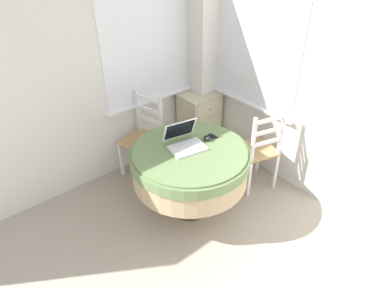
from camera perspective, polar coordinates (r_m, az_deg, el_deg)
The scene contains 8 objects.
corner_room_shell at distance 3.00m, azimuth 6.22°, elevation 8.67°, with size 4.22×5.20×2.55m.
round_dining_table at distance 3.24m, azimuth -0.32°, elevation -3.19°, with size 1.13×1.13×0.74m.
laptop at distance 3.19m, azimuth -1.23°, elevation 0.44°, with size 0.38×0.38×0.23m.
computer_mouse at distance 3.28m, azimuth 2.57°, elevation 0.96°, with size 0.06×0.09×0.05m.
cell_phone at distance 3.35m, azimuth 3.44°, elevation 1.30°, with size 0.06×0.11×0.01m.
dining_chair_near_back_window at distance 3.90m, azimuth -8.12°, elevation 0.97°, with size 0.47×0.47×0.96m.
dining_chair_near_right_window at distance 3.72m, azimuth 10.98°, elevation -1.11°, with size 0.48×0.48×0.96m.
corner_cabinet at distance 4.39m, azimuth 1.23°, elevation 3.99°, with size 0.47×0.40×0.75m.
Camera 1 is at (-0.84, 0.23, 2.51)m, focal length 32.00 mm.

